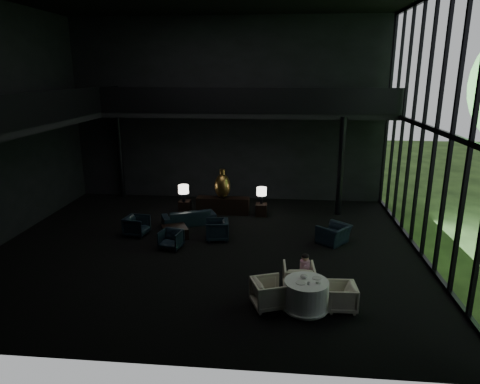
# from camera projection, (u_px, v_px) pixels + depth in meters

# --- Properties ---
(floor) EXTENTS (14.00, 12.00, 0.02)m
(floor) POSITION_uv_depth(u_px,v_px,m) (207.00, 248.00, 14.32)
(floor) COLOR black
(floor) RESTS_ON ground
(wall_back) EXTENTS (14.00, 0.04, 8.00)m
(wall_back) POSITION_uv_depth(u_px,v_px,m) (228.00, 111.00, 19.00)
(wall_back) COLOR black
(wall_back) RESTS_ON ground
(wall_front) EXTENTS (14.00, 0.04, 8.00)m
(wall_front) POSITION_uv_depth(u_px,v_px,m) (144.00, 170.00, 7.49)
(wall_front) COLOR black
(wall_front) RESTS_ON ground
(curtain_wall) EXTENTS (0.20, 12.00, 8.00)m
(curtain_wall) POSITION_uv_depth(u_px,v_px,m) (437.00, 131.00, 12.60)
(curtain_wall) COLOR black
(curtain_wall) RESTS_ON ground
(mezzanine_left) EXTENTS (2.00, 12.00, 0.25)m
(mezzanine_left) POSITION_uv_depth(u_px,v_px,m) (21.00, 126.00, 13.80)
(mezzanine_left) COLOR black
(mezzanine_left) RESTS_ON wall_left
(mezzanine_back) EXTENTS (12.00, 2.00, 0.25)m
(mezzanine_back) POSITION_uv_depth(u_px,v_px,m) (249.00, 114.00, 17.95)
(mezzanine_back) COLOR black
(mezzanine_back) RESTS_ON wall_back
(railing_left) EXTENTS (0.06, 12.00, 1.00)m
(railing_left) POSITION_uv_depth(u_px,v_px,m) (48.00, 107.00, 13.55)
(railing_left) COLOR black
(railing_left) RESTS_ON mezzanine_left
(railing_back) EXTENTS (12.00, 0.06, 1.00)m
(railing_back) POSITION_uv_depth(u_px,v_px,m) (247.00, 100.00, 16.83)
(railing_back) COLOR black
(railing_back) RESTS_ON mezzanine_back
(column_nw) EXTENTS (0.24, 0.24, 4.00)m
(column_nw) POSITION_uv_depth(u_px,v_px,m) (120.00, 155.00, 19.71)
(column_nw) COLOR black
(column_nw) RESTS_ON floor
(column_ne) EXTENTS (0.24, 0.24, 4.00)m
(column_ne) POSITION_uv_depth(u_px,v_px,m) (341.00, 167.00, 17.17)
(column_ne) COLOR black
(column_ne) RESTS_ON floor
(console) EXTENTS (2.17, 0.49, 0.69)m
(console) POSITION_uv_depth(u_px,v_px,m) (223.00, 206.00, 17.71)
(console) COLOR black
(console) RESTS_ON floor
(bronze_urn) EXTENTS (0.64, 0.64, 1.20)m
(bronze_urn) POSITION_uv_depth(u_px,v_px,m) (222.00, 186.00, 17.43)
(bronze_urn) COLOR #B1882C
(bronze_urn) RESTS_ON console
(side_table_left) EXTENTS (0.46, 0.46, 0.51)m
(side_table_left) POSITION_uv_depth(u_px,v_px,m) (185.00, 207.00, 17.86)
(side_table_left) COLOR black
(side_table_left) RESTS_ON floor
(table_lamp_left) EXTENTS (0.42, 0.42, 0.71)m
(table_lamp_left) POSITION_uv_depth(u_px,v_px,m) (183.00, 190.00, 17.51)
(table_lamp_left) COLOR black
(table_lamp_left) RESTS_ON side_table_left
(side_table_right) EXTENTS (0.45, 0.45, 0.50)m
(side_table_right) POSITION_uv_depth(u_px,v_px,m) (261.00, 210.00, 17.46)
(side_table_right) COLOR black
(side_table_right) RESTS_ON floor
(table_lamp_right) EXTENTS (0.40, 0.40, 0.67)m
(table_lamp_right) POSITION_uv_depth(u_px,v_px,m) (262.00, 192.00, 17.34)
(table_lamp_right) COLOR black
(table_lamp_right) RESTS_ON side_table_right
(sofa) EXTENTS (2.01, 1.33, 0.76)m
(sofa) POSITION_uv_depth(u_px,v_px,m) (189.00, 215.00, 16.45)
(sofa) COLOR black
(sofa) RESTS_ON floor
(lounge_armchair_west) EXTENTS (0.82, 0.86, 0.78)m
(lounge_armchair_west) POSITION_uv_depth(u_px,v_px,m) (137.00, 225.00, 15.32)
(lounge_armchair_west) COLOR #152236
(lounge_armchair_west) RESTS_ON floor
(lounge_armchair_east) EXTENTS (0.84, 0.88, 0.80)m
(lounge_armchair_east) POSITION_uv_depth(u_px,v_px,m) (217.00, 229.00, 14.91)
(lounge_armchair_east) COLOR #15263B
(lounge_armchair_east) RESTS_ON floor
(lounge_armchair_south) EXTENTS (0.71, 0.68, 0.63)m
(lounge_armchair_south) POSITION_uv_depth(u_px,v_px,m) (171.00, 240.00, 14.17)
(lounge_armchair_south) COLOR black
(lounge_armchair_south) RESTS_ON floor
(window_armchair) EXTENTS (1.07, 1.11, 0.82)m
(window_armchair) POSITION_uv_depth(u_px,v_px,m) (334.00, 232.00, 14.58)
(window_armchair) COLOR black
(window_armchair) RESTS_ON floor
(coffee_table) EXTENTS (1.11, 1.11, 0.37)m
(coffee_table) POSITION_uv_depth(u_px,v_px,m) (175.00, 232.00, 15.19)
(coffee_table) COLOR black
(coffee_table) RESTS_ON floor
(dining_table) EXTENTS (1.23, 1.23, 0.75)m
(dining_table) POSITION_uv_depth(u_px,v_px,m) (306.00, 297.00, 10.52)
(dining_table) COLOR white
(dining_table) RESTS_ON floor
(dining_chair_north) EXTENTS (0.91, 0.86, 0.89)m
(dining_chair_north) POSITION_uv_depth(u_px,v_px,m) (299.00, 275.00, 11.37)
(dining_chair_north) COLOR beige
(dining_chair_north) RESTS_ON floor
(dining_chair_east) EXTENTS (0.67, 0.71, 0.70)m
(dining_chair_east) POSITION_uv_depth(u_px,v_px,m) (341.00, 296.00, 10.51)
(dining_chair_east) COLOR beige
(dining_chair_east) RESTS_ON floor
(dining_chair_west) EXTENTS (1.00, 1.03, 0.84)m
(dining_chair_west) POSITION_uv_depth(u_px,v_px,m) (269.00, 291.00, 10.59)
(dining_chair_west) COLOR #BDB2A3
(dining_chair_west) RESTS_ON floor
(child) EXTENTS (0.27, 0.27, 0.57)m
(child) POSITION_uv_depth(u_px,v_px,m) (305.00, 264.00, 11.39)
(child) COLOR pink
(child) RESTS_ON dining_chair_north
(plate_a) EXTENTS (0.25, 0.25, 0.01)m
(plate_a) POSITION_uv_depth(u_px,v_px,m) (301.00, 283.00, 10.32)
(plate_a) COLOR white
(plate_a) RESTS_ON dining_table
(plate_b) EXTENTS (0.25, 0.25, 0.02)m
(plate_b) POSITION_uv_depth(u_px,v_px,m) (317.00, 278.00, 10.56)
(plate_b) COLOR white
(plate_b) RESTS_ON dining_table
(saucer) EXTENTS (0.18, 0.18, 0.01)m
(saucer) POSITION_uv_depth(u_px,v_px,m) (318.00, 283.00, 10.33)
(saucer) COLOR white
(saucer) RESTS_ON dining_table
(coffee_cup) EXTENTS (0.09, 0.09, 0.06)m
(coffee_cup) POSITION_uv_depth(u_px,v_px,m) (318.00, 282.00, 10.28)
(coffee_cup) COLOR white
(coffee_cup) RESTS_ON saucer
(cereal_bowl) EXTENTS (0.18, 0.18, 0.09)m
(cereal_bowl) POSITION_uv_depth(u_px,v_px,m) (304.00, 276.00, 10.56)
(cereal_bowl) COLOR white
(cereal_bowl) RESTS_ON dining_table
(cream_pot) EXTENTS (0.07, 0.07, 0.07)m
(cream_pot) POSITION_uv_depth(u_px,v_px,m) (308.00, 283.00, 10.23)
(cream_pot) COLOR #99999E
(cream_pot) RESTS_ON dining_table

